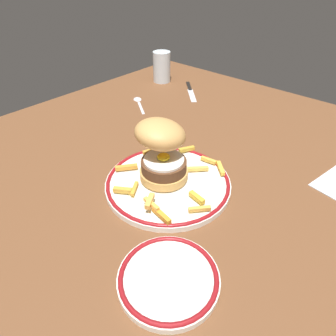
{
  "coord_description": "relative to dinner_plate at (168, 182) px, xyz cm",
  "views": [
    {
      "loc": [
        -38.64,
        -35.62,
        39.63
      ],
      "look_at": [
        -3.25,
        -4.02,
        4.6
      ],
      "focal_mm": 31.36,
      "sensor_mm": 36.0,
      "label": 1
    }
  ],
  "objects": [
    {
      "name": "side_plate",
      "position": [
        -16.58,
        -14.91,
        -0.0
      ],
      "size": [
        15.27,
        15.27,
        1.6
      ],
      "color": "white",
      "rests_on": "ground_plane"
    },
    {
      "name": "burger",
      "position": [
        0.68,
        2.28,
        7.09
      ],
      "size": [
        14.02,
        13.55,
        12.93
      ],
      "color": "tan",
      "rests_on": "dinner_plate"
    },
    {
      "name": "fries_pile",
      "position": [
        0.04,
        -0.13,
        1.32
      ],
      "size": [
        23.25,
        22.88,
        1.93
      ],
      "color": "gold",
      "rests_on": "dinner_plate"
    },
    {
      "name": "dinner_plate",
      "position": [
        0.0,
        0.0,
        0.0
      ],
      "size": [
        26.04,
        26.04,
        1.6
      ],
      "color": "white",
      "rests_on": "ground_plane"
    },
    {
      "name": "spoon",
      "position": [
        25.74,
        36.14,
        -0.48
      ],
      "size": [
        8.89,
        11.95,
        0.9
      ],
      "color": "silver",
      "rests_on": "ground_plane"
    },
    {
      "name": "ground_plane",
      "position": [
        3.25,
        4.02,
        -2.84
      ],
      "size": [
        125.95,
        109.63,
        4.0
      ],
      "primitive_type": "cube",
      "color": "brown"
    },
    {
      "name": "water_glass",
      "position": [
        44.66,
        42.99,
        3.88
      ],
      "size": [
        6.42,
        6.42,
        10.78
      ],
      "color": "silver",
      "rests_on": "ground_plane"
    },
    {
      "name": "knife",
      "position": [
        44.75,
        29.42,
        -0.58
      ],
      "size": [
        13.69,
        13.88,
        0.7
      ],
      "color": "black",
      "rests_on": "ground_plane"
    }
  ]
}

